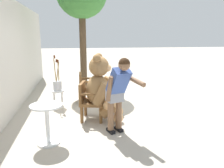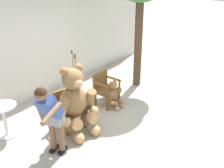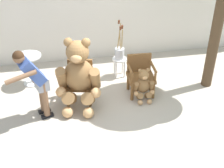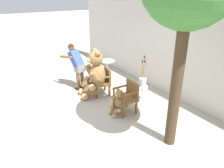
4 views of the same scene
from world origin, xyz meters
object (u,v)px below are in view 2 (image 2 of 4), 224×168
(teddy_bear_large, at_px, (75,101))
(round_side_table, at_px, (4,117))
(wooden_chair_left, at_px, (69,108))
(person_visitor, at_px, (51,114))
(wooden_chair_right, at_px, (105,88))
(white_stool, at_px, (75,88))
(brush_bucket, at_px, (75,78))
(teddy_bear_small, at_px, (114,94))

(teddy_bear_large, relative_size, round_side_table, 2.09)
(wooden_chair_left, relative_size, round_side_table, 1.19)
(wooden_chair_left, xyz_separation_m, person_visitor, (-0.87, -0.48, 0.44))
(wooden_chair_left, bearing_deg, wooden_chair_right, 0.07)
(white_stool, relative_size, brush_bucket, 0.49)
(wooden_chair_left, distance_m, wooden_chair_right, 1.31)
(wooden_chair_right, relative_size, teddy_bear_small, 1.17)
(white_stool, bearing_deg, round_side_table, 179.06)
(wooden_chair_left, bearing_deg, teddy_bear_small, -12.08)
(wooden_chair_right, height_order, round_side_table, wooden_chair_right)
(person_visitor, distance_m, white_stool, 2.33)
(brush_bucket, bearing_deg, wooden_chair_left, -142.37)
(teddy_bear_small, height_order, white_stool, teddy_bear_small)
(white_stool, bearing_deg, wooden_chair_left, -142.32)
(teddy_bear_small, relative_size, brush_bucket, 0.78)
(wooden_chair_right, bearing_deg, white_stool, 110.91)
(teddy_bear_small, relative_size, person_visitor, 0.49)
(teddy_bear_small, height_order, brush_bucket, brush_bucket)
(wooden_chair_right, bearing_deg, teddy_bear_small, -90.71)
(wooden_chair_right, distance_m, teddy_bear_small, 0.30)
(teddy_bear_small, height_order, person_visitor, person_visitor)
(wooden_chair_left, xyz_separation_m, white_stool, (1.01, 0.78, -0.11))
(wooden_chair_left, bearing_deg, teddy_bear_large, -97.04)
(wooden_chair_right, distance_m, person_visitor, 2.27)
(teddy_bear_small, xyz_separation_m, person_visitor, (-2.18, -0.20, 0.54))
(teddy_bear_small, relative_size, round_side_table, 1.02)
(wooden_chair_left, distance_m, brush_bucket, 1.29)
(round_side_table, bearing_deg, brush_bucket, -0.95)
(wooden_chair_right, xyz_separation_m, person_visitor, (-2.18, -0.48, 0.44))
(wooden_chair_right, xyz_separation_m, teddy_bear_small, (-0.00, -0.28, -0.10))
(wooden_chair_left, distance_m, white_stool, 1.28)
(teddy_bear_small, distance_m, person_visitor, 2.25)
(teddy_bear_small, bearing_deg, person_visitor, -174.78)
(wooden_chair_right, height_order, brush_bucket, brush_bucket)
(teddy_bear_large, relative_size, person_visitor, 1.00)
(brush_bucket, height_order, round_side_table, brush_bucket)
(round_side_table, bearing_deg, person_visitor, -82.23)
(wooden_chair_right, relative_size, person_visitor, 0.57)
(wooden_chair_left, height_order, teddy_bear_small, wooden_chair_left)
(teddy_bear_large, bearing_deg, person_visitor, -165.28)
(white_stool, bearing_deg, person_visitor, -146.17)
(wooden_chair_left, height_order, wooden_chair_right, same)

